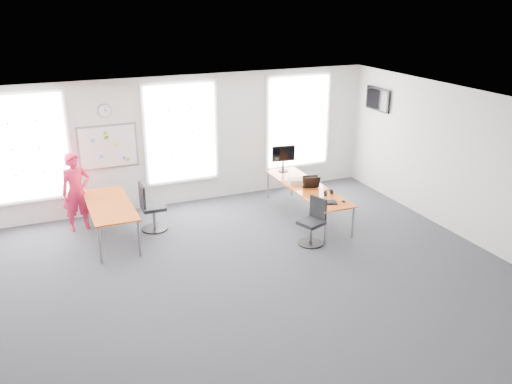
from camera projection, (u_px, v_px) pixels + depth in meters
name	position (u px, v px, depth m)	size (l,w,h in m)	color
floor	(231.00, 281.00, 9.43)	(10.00, 10.00, 0.00)	#2A2A30
ceiling	(228.00, 110.00, 8.38)	(10.00, 10.00, 0.00)	white
wall_back	(168.00, 142.00, 12.36)	(10.00, 10.00, 0.00)	silver
wall_front	(368.00, 332.00, 5.45)	(10.00, 10.00, 0.00)	silver
wall_right	(465.00, 165.00, 10.75)	(10.00, 10.00, 0.00)	silver
window_left	(26.00, 148.00, 11.16)	(1.60, 0.06, 2.20)	silver
window_mid	(181.00, 133.00, 12.37)	(1.60, 0.06, 2.20)	silver
window_right	(298.00, 121.00, 13.47)	(1.60, 0.06, 2.20)	silver
desk_right	(307.00, 189.00, 11.93)	(0.77, 2.87, 0.70)	#DA5E1C
desk_left	(110.00, 207.00, 10.79)	(0.84, 2.09, 0.76)	#DA5E1C
chair_right	(313.00, 224.00, 10.70)	(0.55, 0.55, 0.95)	black
chair_left	(151.00, 210.00, 11.29)	(0.56, 0.56, 1.04)	black
person	(76.00, 192.00, 11.22)	(0.61, 0.40, 1.67)	red
whiteboard	(108.00, 147.00, 11.82)	(1.20, 0.03, 0.90)	white
wall_clock	(105.00, 111.00, 11.54)	(0.30, 0.30, 0.04)	gray
tv	(378.00, 99.00, 13.04)	(0.06, 0.90, 0.55)	black
keyboard	(325.00, 203.00, 10.96)	(0.48, 0.17, 0.02)	black
mouse	(343.00, 201.00, 11.02)	(0.07, 0.12, 0.04)	black
lens_cap	(325.00, 196.00, 11.38)	(0.07, 0.07, 0.01)	black
headphones	(328.00, 192.00, 11.43)	(0.19, 0.10, 0.11)	black
laptop_sleeve	(311.00, 182.00, 11.78)	(0.35, 0.25, 0.28)	black
paper_stack	(297.00, 182.00, 12.06)	(0.34, 0.25, 0.12)	beige
monitor	(283.00, 156.00, 12.81)	(0.57, 0.23, 0.63)	black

